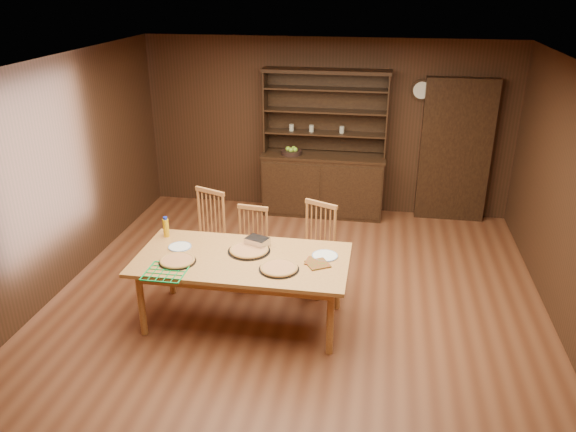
% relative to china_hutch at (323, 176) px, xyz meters
% --- Properties ---
extents(floor, '(6.00, 6.00, 0.00)m').
position_rel_china_hutch_xyz_m(floor, '(0.00, -2.75, -0.60)').
color(floor, brown).
rests_on(floor, ground).
extents(room_shell, '(6.00, 6.00, 6.00)m').
position_rel_china_hutch_xyz_m(room_shell, '(0.00, -2.75, 0.98)').
color(room_shell, silver).
rests_on(room_shell, floor).
extents(china_hutch, '(1.84, 0.52, 2.17)m').
position_rel_china_hutch_xyz_m(china_hutch, '(0.00, 0.00, 0.00)').
color(china_hutch, black).
rests_on(china_hutch, floor).
extents(doorway, '(1.00, 0.18, 2.10)m').
position_rel_china_hutch_xyz_m(doorway, '(1.90, 0.15, 0.45)').
color(doorway, black).
rests_on(doorway, floor).
extents(wall_clock, '(0.30, 0.05, 0.30)m').
position_rel_china_hutch_xyz_m(wall_clock, '(1.35, 0.20, 1.30)').
color(wall_clock, black).
rests_on(wall_clock, room_shell).
extents(dining_table, '(2.16, 1.08, 0.75)m').
position_rel_china_hutch_xyz_m(dining_table, '(-0.48, -3.10, 0.09)').
color(dining_table, '#C48C44').
rests_on(dining_table, floor).
extents(chair_left, '(0.57, 0.56, 1.08)m').
position_rel_china_hutch_xyz_m(chair_left, '(-1.16, -2.17, -0.02)').
color(chair_left, '#AF6D3C').
rests_on(chair_left, floor).
extents(chair_center, '(0.42, 0.41, 0.95)m').
position_rel_china_hutch_xyz_m(chair_center, '(-0.59, -2.27, -0.09)').
color(chair_center, '#AF6D3C').
rests_on(chair_center, floor).
extents(chair_right, '(0.56, 0.55, 1.05)m').
position_rel_china_hutch_xyz_m(chair_right, '(0.18, -2.28, -0.04)').
color(chair_right, '#AF6D3C').
rests_on(chair_right, floor).
extents(pizza_left, '(0.37, 0.37, 0.04)m').
position_rel_china_hutch_xyz_m(pizza_left, '(-1.10, -3.30, 0.17)').
color(pizza_left, black).
rests_on(pizza_left, dining_table).
extents(pizza_right, '(0.40, 0.40, 0.04)m').
position_rel_china_hutch_xyz_m(pizza_right, '(-0.07, -3.28, 0.17)').
color(pizza_right, black).
rests_on(pizza_right, dining_table).
extents(pizza_center, '(0.44, 0.44, 0.04)m').
position_rel_china_hutch_xyz_m(pizza_center, '(-0.45, -2.95, 0.17)').
color(pizza_center, black).
rests_on(pizza_center, dining_table).
extents(cooling_rack, '(0.44, 0.44, 0.02)m').
position_rel_china_hutch_xyz_m(cooling_rack, '(-1.13, -3.52, 0.16)').
color(cooling_rack, '#0CA846').
rests_on(cooling_rack, dining_table).
extents(plate_left, '(0.24, 0.24, 0.02)m').
position_rel_china_hutch_xyz_m(plate_left, '(-1.19, -2.98, 0.16)').
color(plate_left, white).
rests_on(plate_left, dining_table).
extents(plate_right, '(0.27, 0.27, 0.02)m').
position_rel_china_hutch_xyz_m(plate_right, '(0.34, -2.93, 0.16)').
color(plate_right, white).
rests_on(plate_right, dining_table).
extents(foil_dish, '(0.28, 0.24, 0.09)m').
position_rel_china_hutch_xyz_m(foil_dish, '(-0.39, -2.80, 0.20)').
color(foil_dish, white).
rests_on(foil_dish, dining_table).
extents(juice_bottle, '(0.06, 0.06, 0.23)m').
position_rel_china_hutch_xyz_m(juice_bottle, '(-1.42, -2.74, 0.26)').
color(juice_bottle, '#D89D0B').
rests_on(juice_bottle, dining_table).
extents(pot_holder_a, '(0.28, 0.28, 0.02)m').
position_rel_china_hutch_xyz_m(pot_holder_a, '(0.29, -3.12, 0.16)').
color(pot_holder_a, red).
rests_on(pot_holder_a, dining_table).
extents(pot_holder_b, '(0.20, 0.20, 0.01)m').
position_rel_china_hutch_xyz_m(pot_holder_b, '(0.26, -3.06, 0.16)').
color(pot_holder_b, red).
rests_on(pot_holder_b, dining_table).
extents(fruit_bowl, '(0.31, 0.31, 0.12)m').
position_rel_china_hutch_xyz_m(fruit_bowl, '(-0.48, -0.07, 0.39)').
color(fruit_bowl, black).
rests_on(fruit_bowl, china_hutch).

